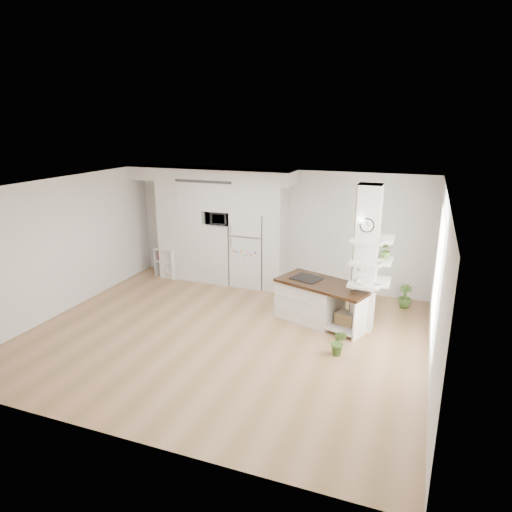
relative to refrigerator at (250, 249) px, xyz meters
The scene contains 14 objects.
floor 2.87m from the refrigerator, 78.93° to the right, with size 7.00×6.00×0.01m, color tan.
room 2.90m from the refrigerator, 78.93° to the right, with size 7.04×6.04×2.72m.
cabinet_wall 1.12m from the refrigerator, behind, with size 4.00×0.71×2.70m.
refrigerator is the anchor object (origin of this frame).
column 3.33m from the refrigerator, 28.14° to the right, with size 0.69×0.90×2.70m.
window 4.70m from the refrigerator, 30.76° to the right, with size 2.40×2.40×0.00m, color white.
pendant_light 3.59m from the refrigerator, 48.71° to the right, with size 0.12×0.12×0.10m, color white.
kitchen_island 2.44m from the refrigerator, 37.01° to the right, with size 1.98×1.40×1.38m.
bookshelf 2.18m from the refrigerator, behind, with size 0.68×0.50×0.73m.
floor_plant_a 3.81m from the refrigerator, 45.93° to the right, with size 0.26×0.21×0.48m, color #436A2A.
floor_plant_b 3.59m from the refrigerator, ahead, with size 0.28×0.28×0.49m, color #436A2A.
microwave 1.02m from the refrigerator, behind, with size 0.54×0.37×0.30m, color #2D2D2D.
shelf_plant 3.51m from the refrigerator, 23.68° to the right, with size 0.27×0.23×0.30m, color #436A2A.
decor_bowl 3.34m from the refrigerator, 32.27° to the right, with size 0.22×0.22×0.05m, color white.
Camera 1 is at (3.19, -6.86, 3.76)m, focal length 32.00 mm.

